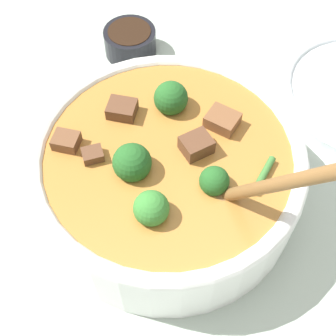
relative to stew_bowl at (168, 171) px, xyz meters
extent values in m
plane|color=#ADBCAD|center=(0.00, 0.00, -0.05)|extent=(4.00, 4.00, 0.00)
cylinder|color=white|center=(0.00, 0.00, -0.01)|extent=(0.28, 0.28, 0.08)
torus|color=white|center=(0.00, 0.00, 0.03)|extent=(0.28, 0.28, 0.02)
cylinder|color=#B27533|center=(0.00, 0.00, 0.01)|extent=(0.26, 0.26, 0.05)
sphere|color=#235B23|center=(-0.04, 0.00, 0.04)|extent=(0.04, 0.04, 0.04)
cylinder|color=#6B9956|center=(-0.04, 0.00, 0.01)|extent=(0.01, 0.01, 0.02)
sphere|color=#387F33|center=(-0.04, -0.05, 0.04)|extent=(0.03, 0.03, 0.03)
cylinder|color=#6B9956|center=(-0.04, -0.05, 0.02)|extent=(0.01, 0.01, 0.02)
sphere|color=#235B23|center=(0.02, -0.05, 0.04)|extent=(0.03, 0.03, 0.03)
cylinder|color=#6B9956|center=(0.02, -0.05, 0.02)|extent=(0.01, 0.01, 0.01)
sphere|color=#235B23|center=(0.03, 0.05, 0.04)|extent=(0.04, 0.04, 0.04)
cylinder|color=#6B9956|center=(0.03, 0.05, 0.02)|extent=(0.01, 0.01, 0.02)
cube|color=brown|center=(0.07, 0.01, 0.03)|extent=(0.04, 0.04, 0.02)
cube|color=brown|center=(0.03, -0.01, 0.04)|extent=(0.03, 0.03, 0.02)
cube|color=brown|center=(-0.02, 0.07, 0.03)|extent=(0.04, 0.04, 0.02)
cube|color=brown|center=(-0.09, 0.06, 0.03)|extent=(0.03, 0.03, 0.02)
cube|color=brown|center=(-0.07, 0.03, 0.03)|extent=(0.02, 0.02, 0.02)
cylinder|color=#3D7533|center=(0.07, -0.07, 0.04)|extent=(0.04, 0.03, 0.01)
ellipsoid|color=brown|center=(0.03, -0.07, 0.03)|extent=(0.04, 0.03, 0.01)
cylinder|color=brown|center=(0.05, -0.11, 0.10)|extent=(0.05, 0.10, 0.15)
cylinder|color=black|center=(0.06, 0.23, -0.03)|extent=(0.07, 0.07, 0.04)
cylinder|color=black|center=(0.06, 0.23, -0.02)|extent=(0.06, 0.06, 0.01)
camera|label=1|loc=(-0.13, -0.24, 0.41)|focal=50.00mm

